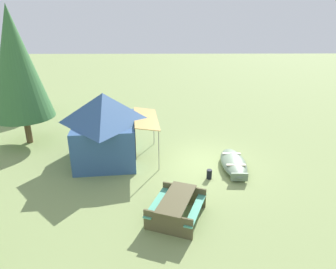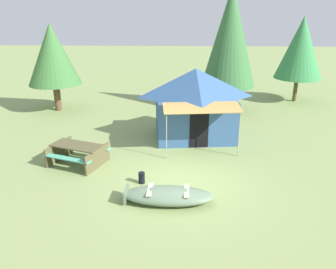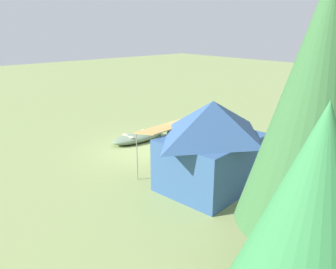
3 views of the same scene
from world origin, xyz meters
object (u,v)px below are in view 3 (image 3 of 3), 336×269
Objects in this scene: pine_tree_back_right at (319,102)px; canvas_cabin_tent at (211,143)px; beached_rowboat at (138,137)px; fuel_can at (168,140)px; cooler_box at (206,167)px; picnic_table at (225,130)px.

canvas_cabin_tent is at bearing -113.87° from pine_tree_back_right.
fuel_can is at bearing 127.85° from beached_rowboat.
cooler_box is at bearing -117.65° from pine_tree_back_right.
picnic_table is at bearing -145.75° from canvas_cabin_tent.
canvas_cabin_tent is at bearing 34.25° from picnic_table.
beached_rowboat is at bearing -106.29° from pine_tree_back_right.
picnic_table is (-4.33, -2.95, -1.09)m from canvas_cabin_tent.
fuel_can is (-0.89, 1.15, -0.04)m from beached_rowboat.
picnic_table is 6.07× the size of fuel_can.
cooler_box is (-0.85, -0.95, -1.40)m from canvas_cabin_tent.
beached_rowboat is 0.68× the size of canvas_cabin_tent.
beached_rowboat is at bearing -36.97° from picnic_table.
picnic_table reaches higher than fuel_can.
fuel_can is at bearing -113.51° from pine_tree_back_right.
picnic_table is at bearing 143.03° from beached_rowboat.
pine_tree_back_right is at bearing 49.27° from picnic_table.
pine_tree_back_right is (1.89, 4.28, 2.37)m from canvas_cabin_tent.
picnic_table is at bearing -130.73° from pine_tree_back_right.
canvas_cabin_tent is 1.75× the size of picnic_table.
beached_rowboat reaches higher than fuel_can.
cooler_box is 3.53m from fuel_can.
cooler_box is (3.49, 2.00, -0.31)m from picnic_table.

